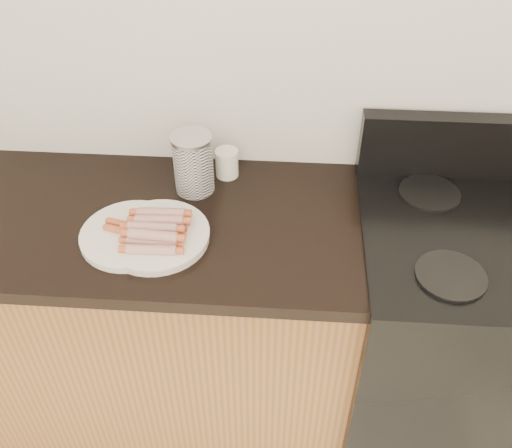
# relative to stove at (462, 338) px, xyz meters

# --- Properties ---
(wall_back) EXTENTS (4.00, 0.04, 2.60)m
(wall_back) POSITION_rel_stove_xyz_m (-0.78, 0.32, 0.84)
(wall_back) COLOR silver
(wall_back) RESTS_ON ground
(cabinet_base) EXTENTS (2.20, 0.59, 0.86)m
(cabinet_base) POSITION_rel_stove_xyz_m (-1.48, 0.01, -0.03)
(cabinet_base) COLOR brown
(cabinet_base) RESTS_ON floor
(stove) EXTENTS (0.76, 0.65, 0.91)m
(stove) POSITION_rel_stove_xyz_m (0.00, 0.00, 0.00)
(stove) COLOR black
(stove) RESTS_ON floor
(stove_panel) EXTENTS (0.76, 0.06, 0.20)m
(stove_panel) POSITION_rel_stove_xyz_m (0.00, 0.28, 0.55)
(stove_panel) COLOR black
(stove_panel) RESTS_ON stove
(burner_near_left) EXTENTS (0.18, 0.18, 0.01)m
(burner_near_left) POSITION_rel_stove_xyz_m (-0.17, -0.17, 0.46)
(burner_near_left) COLOR black
(burner_near_left) RESTS_ON stove
(burner_far_left) EXTENTS (0.18, 0.18, 0.01)m
(burner_far_left) POSITION_rel_stove_xyz_m (-0.17, 0.17, 0.46)
(burner_far_left) COLOR black
(burner_far_left) RESTS_ON stove
(main_plate) EXTENTS (0.35, 0.35, 0.02)m
(main_plate) POSITION_rel_stove_xyz_m (-0.94, -0.07, 0.45)
(main_plate) COLOR white
(main_plate) RESTS_ON counter_slab
(side_plate) EXTENTS (0.29, 0.29, 0.02)m
(side_plate) POSITION_rel_stove_xyz_m (-1.02, -0.07, 0.45)
(side_plate) COLOR white
(side_plate) RESTS_ON counter_slab
(hotdog_pile) EXTENTS (0.13, 0.18, 0.05)m
(hotdog_pile) POSITION_rel_stove_xyz_m (-0.94, -0.07, 0.49)
(hotdog_pile) COLOR brown
(hotdog_pile) RESTS_ON main_plate
(plain_sausages) EXTENTS (0.14, 0.08, 0.02)m
(plain_sausages) POSITION_rel_stove_xyz_m (-1.02, -0.07, 0.47)
(plain_sausages) COLOR #B3794A
(plain_sausages) RESTS_ON side_plate
(canister) EXTENTS (0.12, 0.12, 0.19)m
(canister) POSITION_rel_stove_xyz_m (-0.87, 0.16, 0.54)
(canister) COLOR silver
(canister) RESTS_ON counter_slab
(mug) EXTENTS (0.08, 0.08, 0.09)m
(mug) POSITION_rel_stove_xyz_m (-0.78, 0.24, 0.49)
(mug) COLOR white
(mug) RESTS_ON counter_slab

